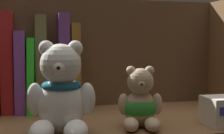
{
  "coord_description": "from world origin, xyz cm",
  "views": [
    {
      "loc": [
        -15.16,
        -68.67,
        19.2
      ],
      "look_at": [
        1.34,
        0.0,
        13.74
      ],
      "focal_mm": 51.02,
      "sensor_mm": 36.0,
      "label": 1
    }
  ],
  "objects_px": {
    "book_5": "(31,75)",
    "book_7": "(52,77)",
    "book_6": "(41,64)",
    "book_4": "(21,72)",
    "teddy_bear_larger": "(61,95)",
    "book_3": "(8,63)",
    "teddy_bear_smaller": "(140,103)",
    "book_9": "(74,67)",
    "book_8": "(63,62)"
  },
  "relations": [
    {
      "from": "book_7",
      "to": "book_9",
      "type": "height_order",
      "value": "book_9"
    },
    {
      "from": "book_3",
      "to": "book_9",
      "type": "relative_size",
      "value": 1.12
    },
    {
      "from": "book_5",
      "to": "book_8",
      "type": "height_order",
      "value": "book_8"
    },
    {
      "from": "book_5",
      "to": "book_6",
      "type": "bearing_deg",
      "value": 0.0
    },
    {
      "from": "book_5",
      "to": "book_6",
      "type": "relative_size",
      "value": 0.77
    },
    {
      "from": "book_5",
      "to": "book_7",
      "type": "xyz_separation_m",
      "value": [
        0.05,
        0.0,
        -0.01
      ]
    },
    {
      "from": "book_8",
      "to": "teddy_bear_smaller",
      "type": "relative_size",
      "value": 1.95
    },
    {
      "from": "book_6",
      "to": "book_4",
      "type": "bearing_deg",
      "value": 180.0
    },
    {
      "from": "book_8",
      "to": "book_9",
      "type": "relative_size",
      "value": 1.11
    },
    {
      "from": "book_8",
      "to": "book_3",
      "type": "bearing_deg",
      "value": 180.0
    },
    {
      "from": "book_4",
      "to": "teddy_bear_smaller",
      "type": "bearing_deg",
      "value": -41.76
    },
    {
      "from": "book_7",
      "to": "book_8",
      "type": "xyz_separation_m",
      "value": [
        0.03,
        0.0,
        0.04
      ]
    },
    {
      "from": "book_4",
      "to": "teddy_bear_larger",
      "type": "height_order",
      "value": "book_4"
    },
    {
      "from": "book_4",
      "to": "book_9",
      "type": "distance_m",
      "value": 0.13
    },
    {
      "from": "book_5",
      "to": "teddy_bear_larger",
      "type": "relative_size",
      "value": 1.04
    },
    {
      "from": "book_3",
      "to": "teddy_bear_smaller",
      "type": "xyz_separation_m",
      "value": [
        0.27,
        -0.22,
        -0.07
      ]
    },
    {
      "from": "teddy_bear_larger",
      "to": "book_4",
      "type": "bearing_deg",
      "value": 109.02
    },
    {
      "from": "book_3",
      "to": "book_8",
      "type": "distance_m",
      "value": 0.14
    },
    {
      "from": "book_3",
      "to": "teddy_bear_larger",
      "type": "height_order",
      "value": "book_3"
    },
    {
      "from": "book_4",
      "to": "book_7",
      "type": "relative_size",
      "value": 1.17
    },
    {
      "from": "book_5",
      "to": "book_7",
      "type": "distance_m",
      "value": 0.05
    },
    {
      "from": "book_7",
      "to": "book_9",
      "type": "bearing_deg",
      "value": 0.0
    },
    {
      "from": "book_9",
      "to": "teddy_bear_larger",
      "type": "height_order",
      "value": "book_9"
    },
    {
      "from": "book_6",
      "to": "book_8",
      "type": "bearing_deg",
      "value": 0.0
    },
    {
      "from": "book_9",
      "to": "teddy_bear_smaller",
      "type": "height_order",
      "value": "book_9"
    },
    {
      "from": "teddy_bear_smaller",
      "to": "book_6",
      "type": "bearing_deg",
      "value": 131.71
    },
    {
      "from": "book_5",
      "to": "book_9",
      "type": "distance_m",
      "value": 0.11
    },
    {
      "from": "book_8",
      "to": "teddy_bear_smaller",
      "type": "bearing_deg",
      "value": -57.73
    },
    {
      "from": "book_8",
      "to": "teddy_bear_smaller",
      "type": "distance_m",
      "value": 0.27
    },
    {
      "from": "book_4",
      "to": "book_8",
      "type": "relative_size",
      "value": 0.82
    },
    {
      "from": "book_8",
      "to": "teddy_bear_larger",
      "type": "relative_size",
      "value": 1.38
    },
    {
      "from": "book_8",
      "to": "teddy_bear_larger",
      "type": "height_order",
      "value": "book_8"
    },
    {
      "from": "book_4",
      "to": "teddy_bear_larger",
      "type": "distance_m",
      "value": 0.25
    },
    {
      "from": "book_4",
      "to": "teddy_bear_larger",
      "type": "xyz_separation_m",
      "value": [
        0.08,
        -0.24,
        -0.02
      ]
    },
    {
      "from": "book_3",
      "to": "book_9",
      "type": "height_order",
      "value": "book_3"
    },
    {
      "from": "book_5",
      "to": "teddy_bear_smaller",
      "type": "bearing_deg",
      "value": -44.79
    },
    {
      "from": "book_9",
      "to": "teddy_bear_larger",
      "type": "distance_m",
      "value": 0.24
    },
    {
      "from": "book_3",
      "to": "teddy_bear_smaller",
      "type": "relative_size",
      "value": 1.96
    },
    {
      "from": "book_9",
      "to": "book_3",
      "type": "bearing_deg",
      "value": 180.0
    },
    {
      "from": "teddy_bear_smaller",
      "to": "book_7",
      "type": "bearing_deg",
      "value": 127.29
    },
    {
      "from": "book_4",
      "to": "book_8",
      "type": "bearing_deg",
      "value": 0.0
    },
    {
      "from": "book_7",
      "to": "teddy_bear_smaller",
      "type": "xyz_separation_m",
      "value": [
        0.16,
        -0.22,
        -0.04
      ]
    },
    {
      "from": "book_6",
      "to": "teddy_bear_smaller",
      "type": "relative_size",
      "value": 1.91
    },
    {
      "from": "book_6",
      "to": "book_7",
      "type": "distance_m",
      "value": 0.04
    },
    {
      "from": "teddy_bear_larger",
      "to": "book_9",
      "type": "bearing_deg",
      "value": 77.68
    },
    {
      "from": "book_5",
      "to": "teddy_bear_smaller",
      "type": "distance_m",
      "value": 0.31
    },
    {
      "from": "book_5",
      "to": "book_7",
      "type": "bearing_deg",
      "value": 0.0
    },
    {
      "from": "book_4",
      "to": "book_8",
      "type": "distance_m",
      "value": 0.11
    },
    {
      "from": "book_6",
      "to": "teddy_bear_larger",
      "type": "bearing_deg",
      "value": -82.3
    },
    {
      "from": "book_7",
      "to": "book_8",
      "type": "height_order",
      "value": "book_8"
    }
  ]
}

